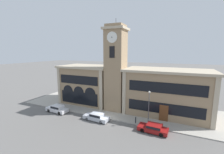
# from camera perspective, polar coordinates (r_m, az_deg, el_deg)

# --- Properties ---
(ground_plane) EXTENTS (300.00, 300.00, 0.00)m
(ground_plane) POSITION_cam_1_polar(r_m,az_deg,el_deg) (28.78, -2.65, -15.62)
(ground_plane) COLOR #605E5B
(sidewalk_kerb) EXTENTS (43.43, 12.70, 0.15)m
(sidewalk_kerb) POSITION_cam_1_polar(r_m,az_deg,el_deg) (34.10, 2.22, -11.36)
(sidewalk_kerb) COLOR #A39E93
(sidewalk_kerb) RESTS_ON ground_plane
(clock_tower) EXTENTS (4.46, 4.46, 18.74)m
(clock_tower) POSITION_cam_1_polar(r_m,az_deg,el_deg) (30.86, 1.44, 3.21)
(clock_tower) COLOR #937A5B
(clock_tower) RESTS_ON ground_plane
(town_hall_left_wing) EXTENTS (12.52, 8.20, 9.02)m
(town_hall_left_wing) POSITION_cam_1_polar(r_m,az_deg,el_deg) (36.92, -9.17, -2.62)
(town_hall_left_wing) COLOR #937A5B
(town_hall_left_wing) RESTS_ON ground_plane
(town_hall_right_wing) EXTENTS (16.24, 8.20, 8.96)m
(town_hall_right_wing) POSITION_cam_1_polar(r_m,az_deg,el_deg) (31.22, 19.98, -5.38)
(town_hall_right_wing) COLOR #937A5B
(town_hall_right_wing) RESTS_ON ground_plane
(parked_car_near) EXTENTS (4.87, 2.12, 1.44)m
(parked_car_near) POSITION_cam_1_polar(r_m,az_deg,el_deg) (33.33, -20.13, -11.22)
(parked_car_near) COLOR silver
(parked_car_near) RESTS_ON ground_plane
(parked_car_mid) EXTENTS (4.85, 2.06, 1.35)m
(parked_car_mid) POSITION_cam_1_polar(r_m,az_deg,el_deg) (28.08, -5.92, -14.76)
(parked_car_mid) COLOR #B2B7C1
(parked_car_mid) RESTS_ON ground_plane
(parked_car_far) EXTENTS (4.60, 2.14, 1.28)m
(parked_car_far) POSITION_cam_1_polar(r_m,az_deg,el_deg) (25.13, 15.43, -18.21)
(parked_car_far) COLOR maroon
(parked_car_far) RESTS_ON ground_plane
(street_lamp) EXTENTS (0.36, 0.36, 5.80)m
(street_lamp) POSITION_cam_1_polar(r_m,az_deg,el_deg) (25.73, 13.88, -9.52)
(street_lamp) COLOR #4C4C51
(street_lamp) RESTS_ON sidewalk_kerb
(bollard) EXTENTS (0.18, 0.18, 1.06)m
(bollard) POSITION_cam_1_polar(r_m,az_deg,el_deg) (27.12, 9.02, -15.83)
(bollard) COLOR black
(bollard) RESTS_ON sidewalk_kerb
(fire_hydrant) EXTENTS (0.22, 0.22, 0.87)m
(fire_hydrant) POSITION_cam_1_polar(r_m,az_deg,el_deg) (26.32, 18.55, -17.29)
(fire_hydrant) COLOR red
(fire_hydrant) RESTS_ON sidewalk_kerb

